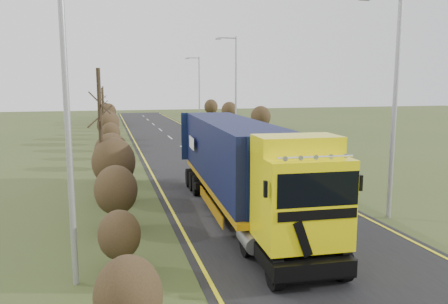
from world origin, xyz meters
TOP-DOWN VIEW (x-y plane):
  - ground at (0.00, 0.00)m, footprint 160.00×160.00m
  - road at (0.00, 10.00)m, footprint 8.00×120.00m
  - layby at (6.50, 20.00)m, footprint 6.00×18.00m
  - lane_markings at (0.00, 9.69)m, footprint 7.52×116.00m
  - hedgerow at (-6.00, 7.89)m, footprint 2.24×102.04m
  - lorry at (-1.16, 0.29)m, footprint 3.00×14.20m
  - car_red_hatchback at (6.38, 14.47)m, footprint 2.78×4.17m
  - car_blue_sedan at (8.48, 22.95)m, footprint 3.07×4.37m
  - streetlight_near at (4.50, -1.48)m, footprint 1.85×0.18m
  - streetlight_mid at (5.67, 23.94)m, footprint 2.08×0.20m
  - streetlight_far at (5.69, 40.72)m, footprint 1.91×0.18m
  - left_pole at (-7.20, -4.41)m, footprint 0.16×0.16m
  - speed_sign at (4.42, 14.11)m, footprint 0.56×0.10m
  - warning_board at (5.80, 26.09)m, footprint 0.70×0.11m

SIDE VIEW (x-z plane):
  - ground at x=0.00m, z-range 0.00..0.00m
  - road at x=0.00m, z-range 0.00..0.02m
  - layby at x=6.50m, z-range 0.00..0.02m
  - lane_markings at x=0.00m, z-range 0.03..0.03m
  - car_red_hatchback at x=6.38m, z-range 0.00..1.32m
  - car_blue_sedan at x=8.48m, z-range 0.00..1.37m
  - warning_board at x=5.80m, z-range 0.19..2.02m
  - speed_sign at x=4.42m, z-range 0.37..2.39m
  - hedgerow at x=-6.00m, z-range -1.41..4.64m
  - lorry at x=-1.16m, z-range 0.26..4.19m
  - streetlight_near at x=4.50m, z-range 0.43..9.11m
  - streetlight_far at x=5.69m, z-range 0.45..9.42m
  - streetlight_mid at x=5.67m, z-range 0.52..10.34m
  - left_pole at x=-7.20m, z-range 0.00..11.15m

